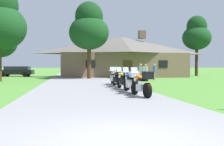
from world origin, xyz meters
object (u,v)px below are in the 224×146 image
motorcycle_silver_farthest_in_row (114,77)px  bystander_white_shirt_near_lodge (146,71)px  parked_white_sedan_far_left (15,71)px  bystander_blue_shirt_by_tree (154,71)px  bystander_gray_shirt_beside_signpost (141,71)px  parked_black_suv_far_left (16,71)px  motorcycle_orange_nearest_to_camera (142,84)px  motorcycle_red_fourth_in_row (118,78)px  tree_by_lodge_front (89,28)px  motorcycle_yellow_third_in_row (125,80)px  tree_right_of_lodge (197,35)px  motorcycle_blue_second_in_row (131,82)px

motorcycle_silver_farthest_in_row → bystander_white_shirt_near_lodge: (4.76, 8.77, 0.32)m
parked_white_sedan_far_left → bystander_blue_shirt_by_tree: bearing=-136.5°
bystander_gray_shirt_beside_signpost → parked_black_suv_far_left: bearing=-38.6°
motorcycle_orange_nearest_to_camera → bystander_blue_shirt_by_tree: bystander_blue_shirt_by_tree is taller
motorcycle_red_fourth_in_row → tree_by_lodge_front: bearing=90.7°
tree_by_lodge_front → bystander_white_shirt_near_lodge: bearing=-17.0°
motorcycle_red_fourth_in_row → tree_by_lodge_front: (-1.04, 12.71, 4.99)m
motorcycle_silver_farthest_in_row → bystander_white_shirt_near_lodge: bearing=60.5°
bystander_blue_shirt_by_tree → parked_black_suv_far_left: bearing=-96.4°
motorcycle_yellow_third_in_row → bystander_white_shirt_near_lodge: bearing=61.3°
motorcycle_silver_farthest_in_row → parked_black_suv_far_left: bearing=117.3°
bystander_gray_shirt_beside_signpost → tree_right_of_lodge: bearing=-128.8°
motorcycle_orange_nearest_to_camera → motorcycle_red_fourth_in_row: same height
motorcycle_yellow_third_in_row → tree_by_lodge_front: bearing=85.8°
bystander_white_shirt_near_lodge → motorcycle_orange_nearest_to_camera: bearing=121.5°
motorcycle_silver_farthest_in_row → tree_by_lodge_front: tree_by_lodge_front is taller
motorcycle_blue_second_in_row → bystander_gray_shirt_beside_signpost: bystander_gray_shirt_beside_signpost is taller
bystander_blue_shirt_by_tree → motorcycle_blue_second_in_row: bearing=9.4°
motorcycle_orange_nearest_to_camera → tree_by_lodge_front: size_ratio=0.24×
tree_right_of_lodge → motorcycle_blue_second_in_row: bearing=-121.6°
bystander_gray_shirt_beside_signpost → tree_right_of_lodge: tree_right_of_lodge is taller
tree_right_of_lodge → tree_by_lodge_front: bearing=-154.1°
bystander_white_shirt_near_lodge → parked_black_suv_far_left: (-15.25, 10.68, -0.15)m
motorcycle_orange_nearest_to_camera → parked_black_suv_far_left: parked_black_suv_far_left is taller
tree_by_lodge_front → tree_right_of_lodge: tree_right_of_lodge is taller
parked_black_suv_far_left → tree_right_of_lodge: bearing=-86.4°
bystander_white_shirt_near_lodge → tree_by_lodge_front: tree_by_lodge_front is taller
motorcycle_silver_farthest_in_row → tree_right_of_lodge: (15.10, 18.45, 5.43)m
tree_by_lodge_front → parked_white_sedan_far_left: tree_by_lodge_front is taller
parked_black_suv_far_left → motorcycle_blue_second_in_row: bearing=-152.2°
motorcycle_blue_second_in_row → tree_right_of_lodge: size_ratio=0.24×
motorcycle_red_fourth_in_row → parked_black_suv_far_left: (-10.37, 21.59, 0.17)m
motorcycle_orange_nearest_to_camera → tree_by_lodge_front: bearing=84.7°
motorcycle_orange_nearest_to_camera → tree_right_of_lodge: tree_right_of_lodge is taller
tree_by_lodge_front → parked_white_sedan_far_left: bearing=123.6°
motorcycle_silver_farthest_in_row → parked_white_sedan_far_left: 29.73m
bystander_gray_shirt_beside_signpost → parked_black_suv_far_left: (-14.07, 13.17, -0.15)m
motorcycle_red_fourth_in_row → bystander_blue_shirt_by_tree: bystander_blue_shirt_by_tree is taller
motorcycle_blue_second_in_row → bystander_blue_shirt_by_tree: size_ratio=1.25×
bystander_blue_shirt_by_tree → parked_white_sedan_far_left: bearing=-107.5°
motorcycle_blue_second_in_row → parked_black_suv_far_left: (-10.36, 25.77, 0.17)m
tree_by_lodge_front → parked_black_suv_far_left: size_ratio=1.78×
tree_right_of_lodge → motorcycle_silver_farthest_in_row: bearing=-129.3°
motorcycle_orange_nearest_to_camera → motorcycle_red_fourth_in_row: size_ratio=1.00×
motorcycle_orange_nearest_to_camera → motorcycle_red_fourth_in_row: (-0.06, 6.11, -0.01)m
bystander_white_shirt_near_lodge → motorcycle_blue_second_in_row: bearing=119.4°
tree_right_of_lodge → parked_black_suv_far_left: tree_right_of_lodge is taller
motorcycle_blue_second_in_row → motorcycle_yellow_third_in_row: same height
motorcycle_blue_second_in_row → motorcycle_orange_nearest_to_camera: bearing=-92.7°
tree_right_of_lodge → parked_white_sedan_far_left: tree_right_of_lodge is taller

